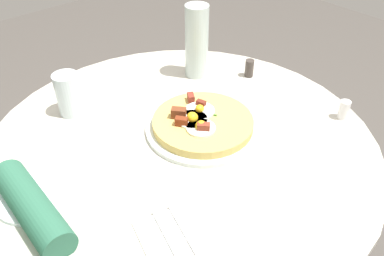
{
  "coord_description": "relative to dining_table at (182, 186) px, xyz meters",
  "views": [
    {
      "loc": [
        -0.6,
        0.5,
        1.38
      ],
      "look_at": [
        -0.0,
        -0.03,
        0.76
      ],
      "focal_mm": 36.89,
      "sensor_mm": 36.0,
      "label": 1
    }
  ],
  "objects": [
    {
      "name": "bread_plate",
      "position": [
        0.06,
        0.37,
        0.18
      ],
      "size": [
        0.17,
        0.17,
        0.01
      ],
      "primitive_type": "cylinder",
      "color": "white",
      "rests_on": "dining_table"
    },
    {
      "name": "water_glass",
      "position": [
        0.29,
        0.15,
        0.24
      ],
      "size": [
        0.07,
        0.07,
        0.12
      ],
      "primitive_type": "cylinder",
      "color": "silver",
      "rests_on": "dining_table"
    },
    {
      "name": "salt_shaker",
      "position": [
        -0.23,
        -0.39,
        0.2
      ],
      "size": [
        0.03,
        0.03,
        0.05
      ],
      "primitive_type": "cylinder",
      "color": "white",
      "rests_on": "dining_table"
    },
    {
      "name": "knife",
      "position": [
        -0.25,
        0.19,
        0.18
      ],
      "size": [
        0.18,
        0.06,
        0.0
      ],
      "primitive_type": "cube",
      "rotation": [
        0.0,
        0.0,
        2.86
      ],
      "color": "silver",
      "rests_on": "napkin"
    },
    {
      "name": "water_bottle",
      "position": [
        0.22,
        -0.25,
        0.29
      ],
      "size": [
        0.07,
        0.07,
        0.23
      ],
      "primitive_type": "cylinder",
      "color": "silver",
      "rests_on": "dining_table"
    },
    {
      "name": "pizza_plate",
      "position": [
        -0.01,
        -0.07,
        0.18
      ],
      "size": [
        0.3,
        0.3,
        0.01
      ],
      "primitive_type": "cylinder",
      "color": "silver",
      "rests_on": "dining_table"
    },
    {
      "name": "napkin",
      "position": [
        -0.24,
        0.21,
        0.18
      ],
      "size": [
        0.2,
        0.18,
        0.0
      ],
      "primitive_type": "cube",
      "rotation": [
        0.0,
        0.0,
        2.86
      ],
      "color": "white",
      "rests_on": "dining_table"
    },
    {
      "name": "dining_table",
      "position": [
        0.0,
        0.0,
        0.0
      ],
      "size": [
        1.0,
        1.0,
        0.74
      ],
      "color": "beige",
      "rests_on": "ground_plane"
    },
    {
      "name": "pepper_shaker",
      "position": [
        0.1,
        -0.37,
        0.2
      ],
      "size": [
        0.03,
        0.03,
        0.06
      ],
      "primitive_type": "cylinder",
      "color": "#3F3833",
      "rests_on": "dining_table"
    },
    {
      "name": "breakfast_pizza",
      "position": [
        -0.01,
        -0.07,
        0.2
      ],
      "size": [
        0.26,
        0.26,
        0.05
      ],
      "color": "tan",
      "rests_on": "pizza_plate"
    },
    {
      "name": "fork",
      "position": [
        -0.24,
        0.22,
        0.18
      ],
      "size": [
        0.18,
        0.06,
        0.0
      ],
      "primitive_type": "cube",
      "rotation": [
        0.0,
        0.0,
        2.86
      ],
      "color": "silver",
      "rests_on": "napkin"
    }
  ]
}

